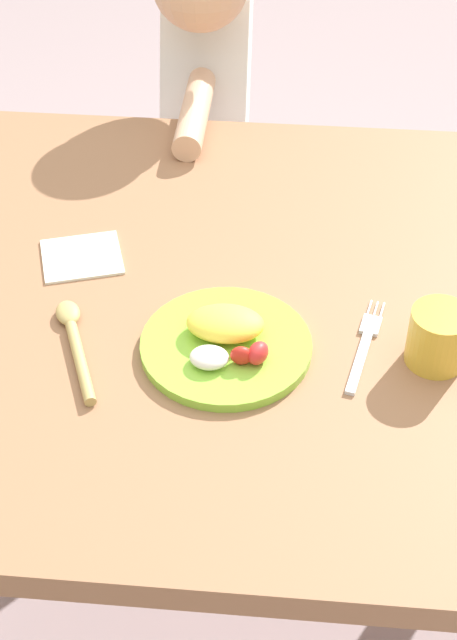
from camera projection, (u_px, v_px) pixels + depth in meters
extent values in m
plane|color=gray|center=(252.00, 578.00, 1.79)|extent=(8.00, 8.00, 0.00)
cube|color=#946646|center=(260.00, 307.00, 1.34)|extent=(1.24, 0.94, 0.04)
cube|color=#905F4B|center=(2.00, 297.00, 1.89)|extent=(0.06, 0.06, 0.65)
cylinder|color=#8BCE3B|center=(226.00, 346.00, 1.24)|extent=(0.22, 0.22, 0.01)
ellipsoid|color=yellow|center=(225.00, 324.00, 1.24)|extent=(0.10, 0.07, 0.03)
ellipsoid|color=red|center=(241.00, 355.00, 1.20)|extent=(0.03, 0.02, 0.03)
ellipsoid|color=red|center=(258.00, 353.00, 1.20)|extent=(0.04, 0.04, 0.03)
ellipsoid|color=silver|center=(209.00, 357.00, 1.20)|extent=(0.05, 0.04, 0.02)
cube|color=silver|center=(359.00, 363.00, 1.22)|extent=(0.04, 0.12, 0.01)
cube|color=silver|center=(371.00, 325.00, 1.28)|extent=(0.03, 0.04, 0.01)
cylinder|color=silver|center=(382.00, 311.00, 1.30)|extent=(0.01, 0.03, 0.00)
cylinder|color=silver|center=(376.00, 309.00, 1.30)|extent=(0.01, 0.03, 0.00)
cylinder|color=silver|center=(369.00, 308.00, 1.30)|extent=(0.01, 0.03, 0.00)
cylinder|color=tan|center=(80.00, 362.00, 1.22)|extent=(0.07, 0.14, 0.02)
ellipsoid|color=tan|center=(68.00, 313.00, 1.29)|extent=(0.05, 0.06, 0.02)
cylinder|color=gold|center=(438.00, 337.00, 1.21)|extent=(0.08, 0.08, 0.08)
cube|color=#49386D|center=(212.00, 244.00, 2.14)|extent=(0.17, 0.13, 0.51)
cube|color=white|center=(206.00, 89.00, 1.82)|extent=(0.16, 0.22, 0.35)
cylinder|color=#D8A884|center=(195.00, 113.00, 1.66)|extent=(0.05, 0.24, 0.05)
cube|color=white|center=(82.00, 257.00, 1.39)|extent=(0.14, 0.13, 0.00)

